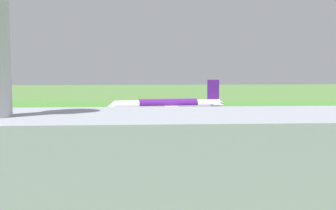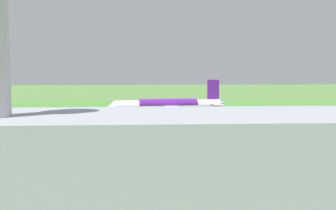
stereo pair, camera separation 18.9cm
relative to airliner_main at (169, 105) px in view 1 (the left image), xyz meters
name	(u,v)px [view 1 (the left image)]	position (x,y,z in m)	size (l,w,h in m)	color
ground_plane	(137,115)	(14.12, 0.05, -4.35)	(800.00, 800.00, 0.00)	#547F3D
runway_asphalt	(137,115)	(14.12, 0.05, -4.32)	(600.00, 41.31, 0.06)	#47474C
apron_concrete	(136,134)	(14.12, 54.99, -4.33)	(440.00, 110.00, 0.05)	gray
grass_verge_foreground	(138,107)	(14.12, -39.79, -4.33)	(600.00, 80.00, 0.04)	#478534
airliner_main	(169,105)	(0.00, 0.00, 0.00)	(54.11, 44.40, 15.88)	white
terminal_building	(246,158)	(-2.72, 125.00, 2.83)	(100.95, 23.50, 35.32)	#9EA3AD
service_truck_baggage	(0,110)	(78.95, -13.14, -2.95)	(6.17, 3.56, 2.65)	silver
service_car_followme	(172,123)	(1.10, 34.24, -3.51)	(3.46, 4.56, 1.62)	gold
no_stopping_sign	(158,104)	(3.20, -38.05, -2.66)	(0.60, 0.10, 2.87)	slate
traffic_cone_orange	(149,107)	(8.20, -37.71, -4.08)	(0.40, 0.40, 0.55)	orange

